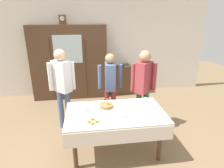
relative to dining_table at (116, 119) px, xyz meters
name	(u,v)px	position (x,y,z in m)	size (l,w,h in m)	color
ground_plane	(113,143)	(0.00, 0.23, -0.65)	(12.00, 12.00, 0.00)	#846B4C
back_wall	(100,48)	(0.00, 2.88, 0.70)	(6.40, 0.10, 2.70)	silver
dining_table	(116,119)	(0.00, 0.00, 0.00)	(1.63, 0.97, 0.76)	#4C3321
wall_cabinet	(70,63)	(-0.90, 2.59, 0.37)	(2.06, 0.46, 2.05)	#4C3321
mantel_clock	(62,20)	(-0.99, 2.59, 1.51)	(0.18, 0.11, 0.24)	brown
bookshelf_low	(126,80)	(0.73, 2.64, -0.24)	(0.91, 0.35, 0.83)	#4C3321
book_stack	(126,65)	(0.73, 2.64, 0.22)	(0.17, 0.19, 0.09)	#B29333
tea_cup_far_right	(123,104)	(0.18, 0.24, 0.14)	(0.13, 0.13, 0.06)	silver
tea_cup_front_edge	(85,111)	(-0.49, 0.10, 0.14)	(0.13, 0.13, 0.06)	white
tea_cup_near_left	(123,116)	(0.09, -0.17, 0.13)	(0.13, 0.13, 0.06)	white
tea_cup_mid_left	(146,100)	(0.62, 0.37, 0.13)	(0.13, 0.13, 0.06)	white
bread_basket	(106,105)	(-0.13, 0.23, 0.14)	(0.24, 0.24, 0.16)	#9E7542
pastry_plate	(93,122)	(-0.38, -0.25, 0.12)	(0.28, 0.28, 0.05)	white
spoon_center	(132,102)	(0.37, 0.36, 0.11)	(0.12, 0.02, 0.01)	silver
spoon_back_edge	(155,115)	(0.61, -0.17, 0.11)	(0.12, 0.02, 0.01)	silver
person_behind_table_left	(143,83)	(0.67, 0.70, 0.35)	(0.52, 0.40, 1.65)	#33704C
person_near_right_end	(62,82)	(-0.93, 0.93, 0.37)	(0.52, 0.39, 1.68)	slate
person_behind_table_right	(110,82)	(0.05, 1.08, 0.27)	(0.52, 0.37, 1.54)	#933338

